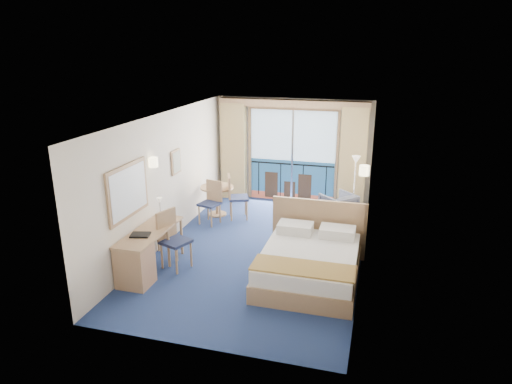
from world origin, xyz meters
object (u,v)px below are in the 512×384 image
floor_lamp (355,171)px  table_chair_a (235,194)px  desk (138,259)px  round_table (217,193)px  desk_chair (172,236)px  nightstand (351,236)px  armchair (338,207)px  table_chair_b (211,200)px  bed (310,262)px

floor_lamp → table_chair_a: (-2.72, -0.77, -0.56)m
floor_lamp → desk: floor_lamp is taller
round_table → table_chair_a: (0.48, -0.11, 0.05)m
desk → desk_chair: bearing=65.9°
nightstand → round_table: (-3.29, 1.20, 0.25)m
round_table → desk_chair: bearing=-87.0°
floor_lamp → desk: 5.40m
armchair → table_chair_b: bearing=-27.1°
desk → bed: bearing=17.5°
desk_chair → table_chair_b: 2.29m
table_chair_a → floor_lamp: bearing=-95.8°
bed → nightstand: (0.60, 1.39, -0.02)m
armchair → table_chair_b: size_ratio=0.71×
desk_chair → round_table: bearing=23.4°
nightstand → desk: bearing=-146.4°
armchair → table_chair_a: bearing=-32.9°
table_chair_a → table_chair_b: (-0.43, -0.41, -0.03)m
nightstand → round_table: round_table is taller
nightstand → desk_chair: bearing=-153.1°
nightstand → bed: bearing=-113.4°
round_table → table_chair_a: table_chair_a is taller
desk_chair → round_table: (-0.14, 2.80, -0.07)m
armchair → floor_lamp: floor_lamp is taller
nightstand → table_chair_b: bearing=168.0°
armchair → desk_chair: (-2.73, -3.25, 0.29)m
bed → round_table: (-2.68, 2.59, 0.23)m
desk → table_chair_a: table_chair_a is taller
armchair → desk_chair: desk_chair is taller
bed → table_chair_b: bed is taller
armchair → table_chair_a: table_chair_a is taller
table_chair_a → nightstand: bearing=-132.9°
nightstand → desk_chair: (-3.14, -1.60, 0.31)m
floor_lamp → table_chair_a: size_ratio=1.44×
nightstand → table_chair_a: bearing=158.7°
bed → armchair: bed is taller
floor_lamp → table_chair_b: bearing=-159.6°
bed → floor_lamp: bearing=81.0°
desk → round_table: bearing=87.2°
floor_lamp → round_table: floor_lamp is taller
nightstand → table_chair_a: (-2.80, 1.09, 0.30)m
round_table → table_chair_b: bearing=-83.9°
floor_lamp → table_chair_b: 3.41m
desk → table_chair_a: size_ratio=1.57×
floor_lamp → table_chair_a: floor_lamp is taller
table_chair_a → table_chair_b: size_ratio=1.06×
nightstand → desk: desk is taller
round_table → table_chair_b: size_ratio=0.80×
floor_lamp → desk_chair: (-3.06, -3.46, -0.54)m
desk_chair → floor_lamp: bearing=-21.1°
armchair → floor_lamp: 0.92m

